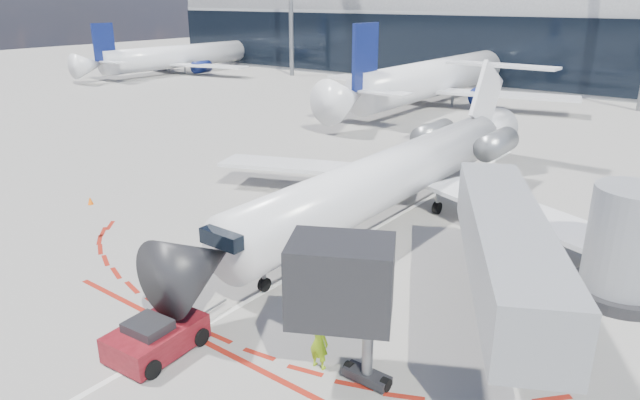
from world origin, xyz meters
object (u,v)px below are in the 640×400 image
Objects in this scene: pushback_tug at (156,337)px; regional_jet at (401,171)px; ramp_worker at (319,342)px; uld_container at (235,236)px.

regional_jet is at bearing 85.51° from pushback_tug.
pushback_tug is at bearing -90.01° from regional_jet.
regional_jet is 15.19m from ramp_worker.
uld_container is (-3.55, 7.40, 0.37)m from pushback_tug.
pushback_tug is (-0.00, -16.98, -2.02)m from regional_jet.
regional_jet is 16.25× the size of ramp_worker.
pushback_tug is 2.43× the size of uld_container.
ramp_worker is at bearing -25.08° from uld_container.
pushback_tug is at bearing 24.13° from ramp_worker.
regional_jet is at bearing -74.77° from ramp_worker.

